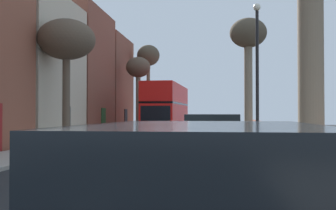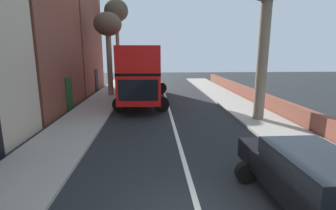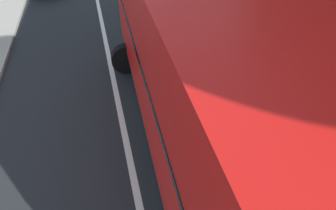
# 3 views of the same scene
# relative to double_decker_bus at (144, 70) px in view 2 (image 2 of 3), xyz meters

# --- Properties ---
(double_decker_bus) EXTENTS (3.79, 10.54, 4.06)m
(double_decker_bus) POSITION_rel_double_decker_bus_xyz_m (0.00, 0.00, 0.00)
(double_decker_bus) COLOR red
(double_decker_bus) RESTS_ON ground
(parked_car_black_right_2) EXTENTS (2.42, 4.57, 1.54)m
(parked_car_black_right_2) POSITION_rel_double_decker_bus_xyz_m (4.20, -13.91, -1.46)
(parked_car_black_right_2) COLOR black
(parked_car_black_right_2) RESTS_ON ground
(street_tree_left_0) EXTENTS (2.40, 2.40, 8.81)m
(street_tree_left_0) POSITION_rel_double_decker_bus_xyz_m (-2.97, 8.07, 5.17)
(street_tree_left_0) COLOR brown
(street_tree_left_0) RESTS_ON sidewalk_left
(street_tree_left_2) EXTENTS (2.24, 2.24, 6.73)m
(street_tree_left_2) POSITION_rel_double_decker_bus_xyz_m (-2.93, 2.39, 3.26)
(street_tree_left_2) COLOR #7A6B56
(street_tree_left_2) RESTS_ON sidewalk_left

